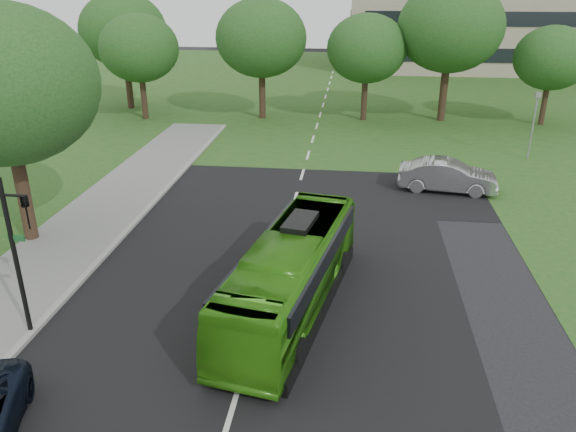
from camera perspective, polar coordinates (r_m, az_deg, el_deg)
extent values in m
plane|color=black|center=(20.32, -2.32, -8.40)|extent=(160.00, 160.00, 0.00)
cube|color=black|center=(38.71, 2.31, 7.04)|extent=(14.00, 120.00, 0.01)
cube|color=black|center=(33.00, 1.46, 4.24)|extent=(80.00, 12.00, 0.01)
cube|color=silver|center=(33.94, 1.62, 4.78)|extent=(0.15, 90.00, 0.01)
cube|color=#23531B|center=(63.09, 4.20, 13.18)|extent=(120.00, 60.00, 0.01)
cylinder|color=black|center=(48.04, -14.41, 11.38)|extent=(0.47, 0.47, 3.13)
ellipsoid|color=#1C4918|center=(47.45, -14.90, 16.17)|extent=(6.21, 6.21, 5.28)
cylinder|color=black|center=(46.86, -2.63, 12.00)|extent=(0.52, 0.52, 3.48)
ellipsoid|color=#1C4918|center=(46.22, -2.73, 17.62)|extent=(7.17, 7.17, 6.09)
cylinder|color=black|center=(46.57, 7.74, 11.54)|extent=(0.47, 0.47, 3.14)
ellipsoid|color=#1C4918|center=(45.96, 8.01, 16.50)|extent=(6.23, 6.23, 5.30)
cylinder|color=black|center=(47.55, 15.47, 11.70)|extent=(0.60, 0.60, 4.01)
ellipsoid|color=#1C4918|center=(46.90, 16.17, 17.96)|extent=(8.06, 8.06, 6.85)
cylinder|color=black|center=(48.86, 24.53, 10.08)|extent=(0.43, 0.43, 2.86)
ellipsoid|color=#1C4918|center=(48.30, 25.26, 14.32)|extent=(5.63, 5.63, 4.79)
cylinder|color=black|center=(52.55, -15.84, 12.50)|extent=(0.56, 0.56, 3.72)
ellipsoid|color=#1C4918|center=(51.98, -16.42, 17.67)|extent=(7.30, 7.30, 6.20)
cylinder|color=black|center=(26.39, -25.16, 1.46)|extent=(0.57, 0.57, 3.77)
ellipsoid|color=#1C4918|center=(25.22, -27.03, 11.81)|extent=(7.47, 7.47, 6.35)
imported|color=#399115|center=(19.09, 0.36, -5.80)|extent=(4.14, 10.20, 2.77)
imported|color=#AFB0B4|center=(31.37, 15.90, 3.96)|extent=(5.34, 2.45, 1.70)
cylinder|color=black|center=(19.08, -25.91, -4.03)|extent=(0.15, 0.15, 5.30)
cylinder|color=black|center=(18.11, -26.05, 1.89)|extent=(0.74, 0.08, 0.08)
imported|color=black|center=(18.14, -25.06, 0.30)|extent=(0.21, 0.24, 1.06)
cube|color=#195926|center=(18.70, -25.88, -2.04)|extent=(0.53, 0.04, 0.19)
cylinder|color=gray|center=(38.62, 23.57, 8.16)|extent=(0.12, 0.12, 3.97)
cube|color=gray|center=(38.21, 24.07, 11.16)|extent=(0.35, 0.30, 0.30)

